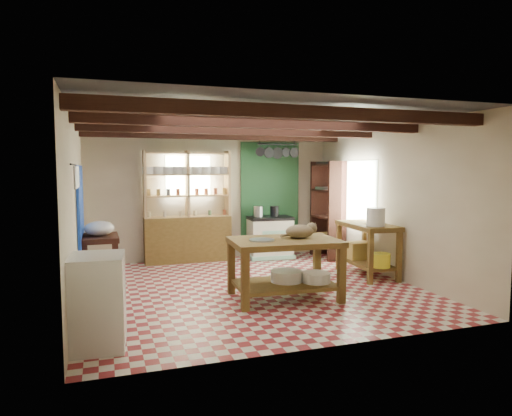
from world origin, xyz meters
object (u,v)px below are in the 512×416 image
object	(u,v)px
work_table	(284,269)
white_cabinet	(98,301)
right_counter	(367,249)
stove	(270,237)
cat	(300,231)
prep_table	(100,261)

from	to	relation	value
work_table	white_cabinet	bearing A→B (deg)	-154.12
work_table	white_cabinet	xyz separation A→B (m)	(-2.51, -1.03, 0.06)
white_cabinet	right_counter	xyz separation A→B (m)	(4.40, 1.86, -0.03)
stove	right_counter	bearing A→B (deg)	-59.10
stove	right_counter	xyz separation A→B (m)	(1.05, -2.01, 0.02)
work_table	cat	distance (m)	0.58
work_table	right_counter	world-z (taller)	right_counter
work_table	white_cabinet	distance (m)	2.72
right_counter	stove	bearing A→B (deg)	121.25
stove	white_cabinet	xyz separation A→B (m)	(-3.35, -3.87, 0.05)
white_cabinet	cat	world-z (taller)	cat
right_counter	cat	size ratio (longest dim) A/B	2.98
white_cabinet	cat	xyz separation A→B (m)	(2.76, 1.06, 0.47)
stove	cat	size ratio (longest dim) A/B	2.07
prep_table	stove	bearing A→B (deg)	21.12
prep_table	white_cabinet	bearing A→B (deg)	-91.22
work_table	stove	size ratio (longest dim) A/B	1.71
prep_table	white_cabinet	size ratio (longest dim) A/B	0.84
cat	prep_table	bearing A→B (deg)	145.48
prep_table	right_counter	xyz separation A→B (m)	(4.38, -0.67, 0.05)
white_cabinet	stove	bearing A→B (deg)	54.05
cat	work_table	bearing A→B (deg)	-178.69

